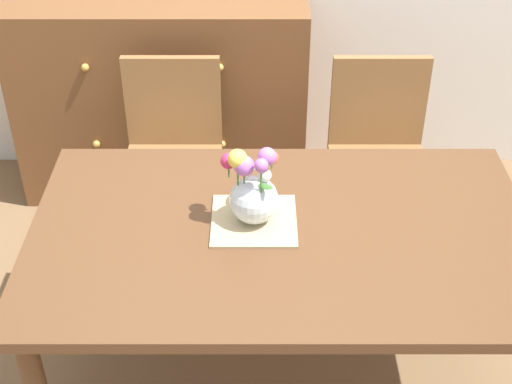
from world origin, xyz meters
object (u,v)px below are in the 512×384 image
Objects in this scene: dining_table at (284,249)px; chair_right at (381,147)px; dresser at (165,98)px; chair_left at (175,147)px; flower_vase at (255,192)px.

chair_right is (0.45, 0.84, -0.12)m from dining_table.
dresser is at bearing 112.40° from dining_table.
flower_vase is at bearing 113.97° from chair_left.
dining_table is at bearing 61.92° from chair_right.
chair_left is 3.28× the size of flower_vase.
dining_table is 1.86× the size of chair_left.
chair_right reaches higher than dining_table.
dresser is (-0.55, 1.33, -0.14)m from dining_table.
chair_left is at bearing 113.97° from flower_vase.
chair_right is 1.11m from dresser.
flower_vase is (0.45, -1.28, 0.34)m from dresser.
dresser is 5.12× the size of flower_vase.
dresser is (-0.10, 0.49, -0.02)m from chair_left.
dining_table is 0.23m from flower_vase.
dresser is 1.40m from flower_vase.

